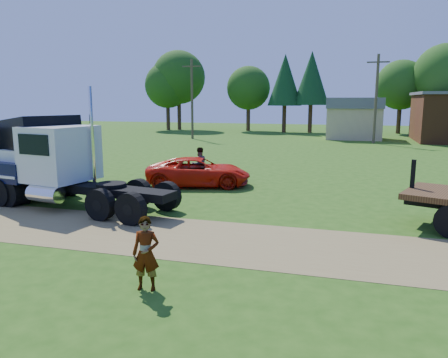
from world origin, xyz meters
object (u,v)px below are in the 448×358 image
(spectator_a, at_px, (146,254))
(white_semi_tractor, at_px, (62,166))
(orange_pickup, at_px, (198,172))
(black_dump_truck, at_px, (15,149))

(spectator_a, bearing_deg, white_semi_tractor, 127.12)
(orange_pickup, bearing_deg, spectator_a, 178.04)
(white_semi_tractor, height_order, spectator_a, white_semi_tractor)
(orange_pickup, bearing_deg, black_dump_truck, 99.77)
(black_dump_truck, relative_size, spectator_a, 4.94)
(white_semi_tractor, height_order, orange_pickup, white_semi_tractor)
(spectator_a, bearing_deg, black_dump_truck, 132.78)
(black_dump_truck, relative_size, orange_pickup, 1.63)
(white_semi_tractor, xyz_separation_m, spectator_a, (7.11, -6.66, -0.82))
(white_semi_tractor, relative_size, spectator_a, 4.77)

